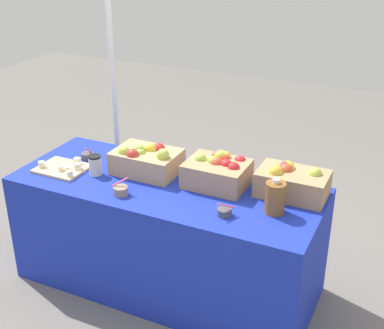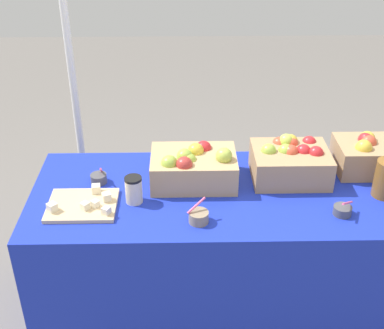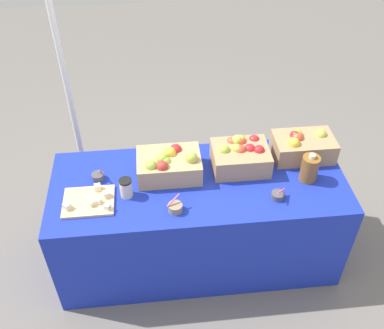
{
  "view_description": "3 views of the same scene",
  "coord_description": "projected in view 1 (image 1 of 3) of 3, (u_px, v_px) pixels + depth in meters",
  "views": [
    {
      "loc": [
        1.37,
        -2.5,
        2.2
      ],
      "look_at": [
        0.17,
        0.02,
        0.89
      ],
      "focal_mm": 49.22,
      "sensor_mm": 36.0,
      "label": 1
    },
    {
      "loc": [
        -0.23,
        -2.03,
        2.08
      ],
      "look_at": [
        -0.19,
        0.01,
        0.88
      ],
      "focal_mm": 48.31,
      "sensor_mm": 36.0,
      "label": 2
    },
    {
      "loc": [
        -0.26,
        -2.04,
        2.68
      ],
      "look_at": [
        -0.04,
        0.03,
        0.86
      ],
      "focal_mm": 41.24,
      "sensor_mm": 36.0,
      "label": 3
    }
  ],
  "objects": [
    {
      "name": "cutting_board_front",
      "position": [
        63.0,
        168.0,
        3.36
      ],
      "size": [
        0.31,
        0.25,
        0.06
      ],
      "color": "#D1B284",
      "rests_on": "table"
    },
    {
      "name": "cider_jug",
      "position": [
        275.0,
        198.0,
        2.84
      ],
      "size": [
        0.11,
        0.11,
        0.2
      ],
      "color": "brown",
      "rests_on": "table"
    },
    {
      "name": "apple_crate_left",
      "position": [
        292.0,
        181.0,
        3.02
      ],
      "size": [
        0.4,
        0.25,
        0.19
      ],
      "color": "tan",
      "rests_on": "table"
    },
    {
      "name": "tent_pole",
      "position": [
        113.0,
        77.0,
        4.01
      ],
      "size": [
        0.04,
        0.04,
        2.2
      ],
      "primitive_type": "cylinder",
      "color": "white",
      "rests_on": "ground_plane"
    },
    {
      "name": "apple_crate_right",
      "position": [
        147.0,
        160.0,
        3.3
      ],
      "size": [
        0.41,
        0.28,
        0.2
      ],
      "color": "tan",
      "rests_on": "table"
    },
    {
      "name": "sample_bowl_mid",
      "position": [
        87.0,
        156.0,
        3.5
      ],
      "size": [
        0.08,
        0.08,
        0.1
      ],
      "color": "#4C4C51",
      "rests_on": "table"
    },
    {
      "name": "apple_crate_middle",
      "position": [
        218.0,
        171.0,
        3.14
      ],
      "size": [
        0.37,
        0.29,
        0.19
      ],
      "color": "tan",
      "rests_on": "table"
    },
    {
      "name": "sample_bowl_near",
      "position": [
        225.0,
        212.0,
        2.84
      ],
      "size": [
        0.09,
        0.09,
        0.09
      ],
      "color": "#4C4C51",
      "rests_on": "table"
    },
    {
      "name": "ground_plane",
      "position": [
        168.0,
        282.0,
        3.51
      ],
      "size": [
        10.0,
        10.0,
        0.0
      ],
      "primitive_type": "plane",
      "color": "slate"
    },
    {
      "name": "coffee_cup",
      "position": [
        95.0,
        165.0,
        3.28
      ],
      "size": [
        0.08,
        0.08,
        0.13
      ],
      "color": "beige",
      "rests_on": "table"
    },
    {
      "name": "table",
      "position": [
        167.0,
        235.0,
        3.35
      ],
      "size": [
        1.9,
        0.76,
        0.74
      ],
      "primitive_type": "cube",
      "color": "#192DB7",
      "rests_on": "ground_plane"
    },
    {
      "name": "sample_bowl_far",
      "position": [
        121.0,
        191.0,
        3.05
      ],
      "size": [
        0.1,
        0.09,
        0.1
      ],
      "color": "gray",
      "rests_on": "table"
    }
  ]
}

